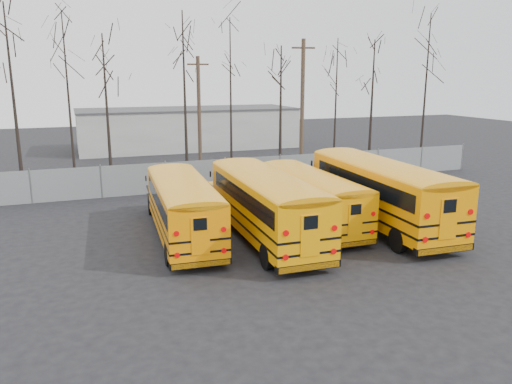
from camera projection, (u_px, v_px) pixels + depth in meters
name	position (u px, v px, depth m)	size (l,w,h in m)	color
ground	(302.00, 242.00, 22.79)	(120.00, 120.00, 0.00)	black
fence	(225.00, 173.00, 33.52)	(40.00, 0.04, 2.00)	gray
distant_building	(188.00, 129.00, 52.23)	(22.00, 8.00, 4.00)	beige
bus_a	(182.00, 203.00, 22.94)	(3.04, 10.52, 2.91)	black
bus_b	(264.00, 200.00, 22.87)	(2.90, 11.42, 3.18)	black
bus_c	(310.00, 194.00, 25.07)	(2.42, 10.01, 2.79)	black
bus_d	(378.00, 187.00, 24.94)	(3.34, 12.20, 3.38)	black
utility_pole_left	(199.00, 116.00, 37.04)	(1.55, 0.47, 8.80)	#463528
utility_pole_right	(302.00, 104.00, 38.94)	(1.80, 0.49, 10.16)	#4A392A
tree_1	(13.00, 97.00, 33.25)	(0.26, 0.26, 12.05)	black
tree_2	(69.00, 101.00, 33.55)	(0.26, 0.26, 11.54)	black
tree_3	(107.00, 110.00, 34.60)	(0.26, 0.26, 10.20)	black
tree_4	(185.00, 97.00, 35.67)	(0.26, 0.26, 11.82)	black
tree_5	(231.00, 97.00, 38.19)	(0.26, 0.26, 11.62)	black
tree_6	(281.00, 109.00, 39.14)	(0.26, 0.26, 9.67)	black
tree_7	(336.00, 107.00, 37.90)	(0.26, 0.26, 10.14)	black
tree_8	(372.00, 103.00, 41.75)	(0.26, 0.26, 10.29)	black
tree_9	(425.00, 93.00, 39.73)	(0.26, 0.26, 12.14)	black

